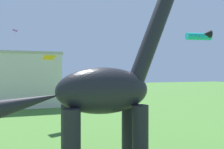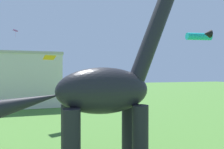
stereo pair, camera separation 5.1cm
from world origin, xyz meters
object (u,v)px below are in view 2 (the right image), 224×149
(dinosaur_sculpture, at_px, (103,91))
(kite_trailing, at_px, (15,31))
(kite_far_right, at_px, (201,36))
(kite_mid_right, at_px, (49,58))

(dinosaur_sculpture, xyz_separation_m, kite_trailing, (-7.52, 11.88, 6.17))
(kite_trailing, distance_m, kite_far_right, 19.91)
(kite_mid_right, xyz_separation_m, kite_trailing, (-3.72, -3.21, 2.83))
(kite_mid_right, distance_m, kite_far_right, 19.24)
(dinosaur_sculpture, relative_size, kite_mid_right, 8.63)
(kite_mid_right, distance_m, kite_trailing, 5.67)
(kite_trailing, xyz_separation_m, kite_far_right, (16.29, -11.32, -1.77))
(kite_mid_right, relative_size, kite_trailing, 2.15)
(kite_far_right, bearing_deg, dinosaur_sculpture, -176.29)
(dinosaur_sculpture, height_order, kite_trailing, dinosaur_sculpture)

